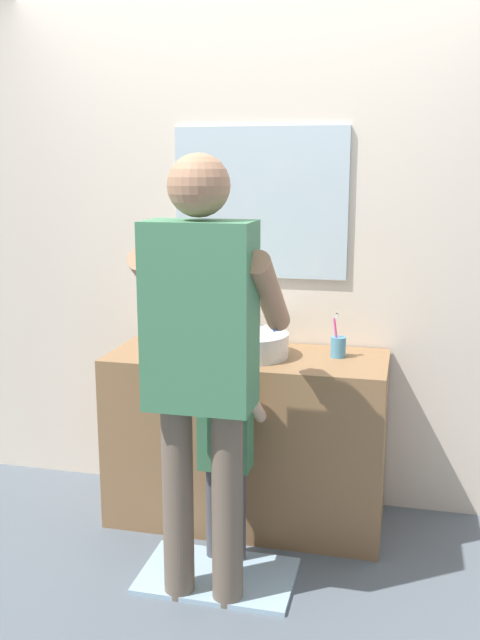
# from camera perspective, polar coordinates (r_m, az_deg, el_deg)

# --- Properties ---
(ground_plane) EXTENTS (14.00, 14.00, 0.00)m
(ground_plane) POSITION_cam_1_polar(r_m,az_deg,el_deg) (3.36, -0.63, -17.85)
(ground_plane) COLOR slate
(back_wall) EXTENTS (4.40, 0.10, 2.70)m
(back_wall) POSITION_cam_1_polar(r_m,az_deg,el_deg) (3.53, 1.80, 6.79)
(back_wall) COLOR beige
(back_wall) RESTS_ON ground
(vanity_cabinet) EXTENTS (1.30, 0.54, 0.82)m
(vanity_cabinet) POSITION_cam_1_polar(r_m,az_deg,el_deg) (3.45, 0.59, -9.46)
(vanity_cabinet) COLOR olive
(vanity_cabinet) RESTS_ON ground
(sink_basin) EXTENTS (0.39, 0.39, 0.11)m
(sink_basin) POSITION_cam_1_polar(r_m,az_deg,el_deg) (3.28, 0.53, -1.94)
(sink_basin) COLOR silver
(sink_basin) RESTS_ON vanity_cabinet
(faucet) EXTENTS (0.18, 0.14, 0.18)m
(faucet) POSITION_cam_1_polar(r_m,az_deg,el_deg) (3.50, 1.40, -0.65)
(faucet) COLOR #B7BABF
(faucet) RESTS_ON vanity_cabinet
(toothbrush_cup) EXTENTS (0.07, 0.07, 0.21)m
(toothbrush_cup) POSITION_cam_1_polar(r_m,az_deg,el_deg) (3.29, 7.91, -2.06)
(toothbrush_cup) COLOR #4C8EB2
(toothbrush_cup) RESTS_ON vanity_cabinet
(soap_bottle) EXTENTS (0.06, 0.06, 0.16)m
(soap_bottle) POSITION_cam_1_polar(r_m,az_deg,el_deg) (3.40, -5.70, -1.31)
(soap_bottle) COLOR #B27FC6
(soap_bottle) RESTS_ON vanity_cabinet
(bath_mat) EXTENTS (0.64, 0.40, 0.02)m
(bath_mat) POSITION_cam_1_polar(r_m,az_deg,el_deg) (3.15, -1.82, -19.90)
(bath_mat) COLOR #99B7CC
(bath_mat) RESTS_ON ground
(child_toddler) EXTENTS (0.29, 0.29, 0.95)m
(child_toddler) POSITION_cam_1_polar(r_m,az_deg,el_deg) (3.03, -1.13, -9.46)
(child_toddler) COLOR #47474C
(child_toddler) RESTS_ON ground
(adult_parent) EXTENTS (0.54, 0.56, 1.73)m
(adult_parent) POSITION_cam_1_polar(r_m,az_deg,el_deg) (2.64, -3.09, -1.91)
(adult_parent) COLOR #6B5B4C
(adult_parent) RESTS_ON ground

